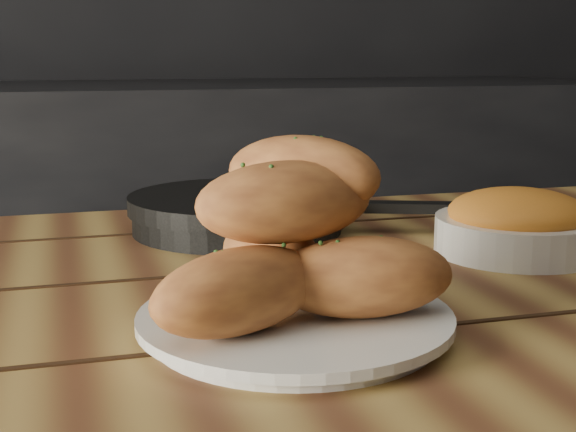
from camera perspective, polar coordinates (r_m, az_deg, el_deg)
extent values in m
cube|color=olive|center=(0.72, 0.18, -7.49)|extent=(1.49, 0.92, 0.04)
cylinder|color=silver|center=(0.63, 0.51, -7.89)|extent=(0.22, 0.22, 0.01)
cylinder|color=silver|center=(0.63, 0.51, -7.20)|extent=(0.25, 0.25, 0.01)
ellipsoid|color=#CC7A38|center=(0.57, -3.50, -5.33)|extent=(0.16, 0.12, 0.06)
ellipsoid|color=#CC7A38|center=(0.61, 5.36, -4.33)|extent=(0.15, 0.08, 0.06)
ellipsoid|color=#CC7A38|center=(0.66, -1.13, -2.99)|extent=(0.09, 0.15, 0.06)
ellipsoid|color=#CC7A38|center=(0.60, -0.21, 1.00)|extent=(0.15, 0.08, 0.06)
ellipsoid|color=#CC7A38|center=(0.63, 1.02, 2.97)|extent=(0.14, 0.14, 0.06)
cylinder|color=black|center=(0.99, -3.63, -0.17)|extent=(0.26, 0.26, 0.03)
cylinder|color=black|center=(0.98, -3.64, 0.97)|extent=(0.27, 0.27, 0.02)
cube|color=black|center=(0.98, 7.94, 0.63)|extent=(0.14, 0.07, 0.01)
cylinder|color=white|center=(0.91, 15.97, -1.33)|extent=(0.18, 0.18, 0.04)
ellipsoid|color=orange|center=(0.90, 16.06, 0.22)|extent=(0.15, 0.15, 0.05)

